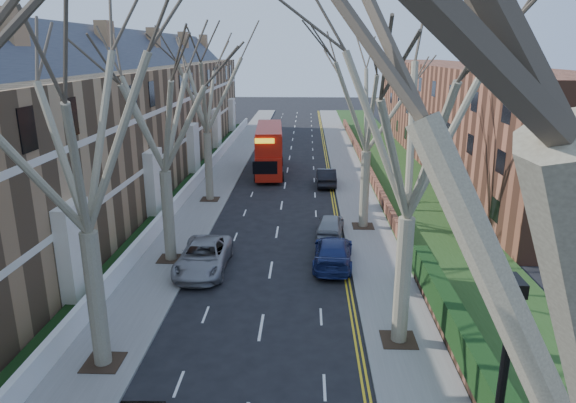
# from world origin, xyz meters

# --- Properties ---
(pavement_left) EXTENTS (3.00, 102.00, 0.12)m
(pavement_left) POSITION_xyz_m (-6.00, 39.00, 0.06)
(pavement_left) COLOR slate
(pavement_left) RESTS_ON ground
(pavement_right) EXTENTS (3.00, 102.00, 0.12)m
(pavement_right) POSITION_xyz_m (6.00, 39.00, 0.06)
(pavement_right) COLOR slate
(pavement_right) RESTS_ON ground
(terrace_left) EXTENTS (9.70, 78.00, 13.60)m
(terrace_left) POSITION_xyz_m (-13.65, 31.00, 5.53)
(terrace_left) COLOR olive
(terrace_left) RESTS_ON ground
(flats_right) EXTENTS (13.97, 54.00, 10.00)m
(flats_right) POSITION_xyz_m (17.46, 43.00, 4.98)
(flats_right) COLOR brown
(flats_right) RESTS_ON ground
(front_wall_left) EXTENTS (0.30, 78.00, 1.00)m
(front_wall_left) POSITION_xyz_m (-7.65, 31.00, 0.62)
(front_wall_left) COLOR white
(front_wall_left) RESTS_ON ground
(grass_verge_right) EXTENTS (6.00, 102.00, 0.06)m
(grass_verge_right) POSITION_xyz_m (10.50, 39.00, 0.15)
(grass_verge_right) COLOR #203D16
(grass_verge_right) RESTS_ON ground
(tree_left_mid) EXTENTS (10.50, 10.50, 14.71)m
(tree_left_mid) POSITION_xyz_m (-5.70, 6.00, 9.56)
(tree_left_mid) COLOR #6F654F
(tree_left_mid) RESTS_ON ground
(tree_left_far) EXTENTS (10.15, 10.15, 14.22)m
(tree_left_far) POSITION_xyz_m (-5.70, 16.00, 9.24)
(tree_left_far) COLOR #6F654F
(tree_left_far) RESTS_ON ground
(tree_left_dist) EXTENTS (10.50, 10.50, 14.71)m
(tree_left_dist) POSITION_xyz_m (-5.70, 28.00, 9.56)
(tree_left_dist) COLOR #6F654F
(tree_left_dist) RESTS_ON ground
(tree_right_mid) EXTENTS (10.50, 10.50, 14.71)m
(tree_right_mid) POSITION_xyz_m (5.70, 8.00, 9.56)
(tree_right_mid) COLOR #6F654F
(tree_right_mid) RESTS_ON ground
(tree_right_far) EXTENTS (10.15, 10.15, 14.22)m
(tree_right_far) POSITION_xyz_m (5.70, 22.00, 9.24)
(tree_right_far) COLOR #6F654F
(tree_right_far) RESTS_ON ground
(double_decker_bus) EXTENTS (3.14, 10.59, 4.40)m
(double_decker_bus) POSITION_xyz_m (-1.70, 37.75, 2.16)
(double_decker_bus) COLOR #AB180C
(double_decker_bus) RESTS_ON ground
(car_left_far) EXTENTS (2.57, 5.55, 1.54)m
(car_left_far) POSITION_xyz_m (-3.61, 14.86, 0.77)
(car_left_far) COLOR gray
(car_left_far) RESTS_ON ground
(car_right_near) EXTENTS (2.47, 5.30, 1.50)m
(car_right_near) POSITION_xyz_m (3.40, 15.83, 0.75)
(car_right_near) COLOR navy
(car_right_near) RESTS_ON ground
(car_right_mid) EXTENTS (2.11, 4.21, 1.38)m
(car_right_mid) POSITION_xyz_m (3.46, 20.62, 0.69)
(car_right_mid) COLOR gray
(car_right_mid) RESTS_ON ground
(car_right_far) EXTENTS (1.66, 4.65, 1.53)m
(car_right_far) POSITION_xyz_m (3.61, 33.20, 0.76)
(car_right_far) COLOR black
(car_right_far) RESTS_ON ground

